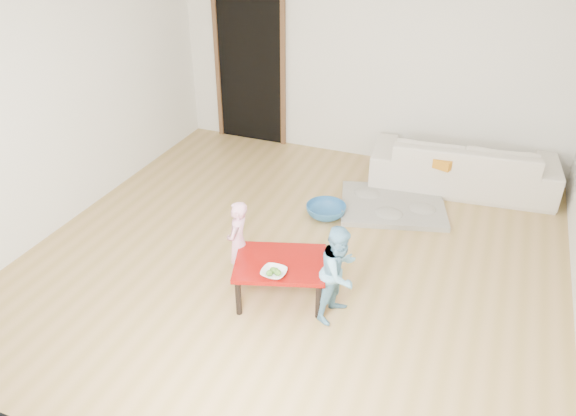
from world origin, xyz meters
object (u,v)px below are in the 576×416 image
Objects in this scene: red_table at (280,280)px; child_pink at (238,242)px; sofa at (463,164)px; child_blue at (339,273)px; basin at (326,211)px; bowl at (274,273)px.

child_pink is at bearing 167.18° from red_table.
sofa is 2.43× the size of child_blue.
child_blue is 1.97× the size of basin.
red_table is 1.46m from basin.
bowl is at bearing 52.38° from child_pink.
child_blue reaches higher than bowl.
bowl is at bearing -87.08° from basin.
sofa is 10.14× the size of bowl.
child_blue is at bearing -68.26° from basin.
basin is at bearing 92.35° from red_table.
red_table reaches higher than basin.
child_pink is 0.98m from child_blue.
child_pink is at bearing -106.02° from basin.
sofa is at bearing 142.11° from child_pink.
child_blue is at bearing -2.50° from red_table.
bowl is 1.69m from basin.
child_pink is 0.94× the size of child_blue.
child_blue is at bearing 77.53° from child_pink.
child_pink is (-0.47, 0.30, -0.01)m from bowl.
bowl is at bearing -82.95° from red_table.
sofa is at bearing 0.60° from child_blue.
bowl is 0.56m from child_pink.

